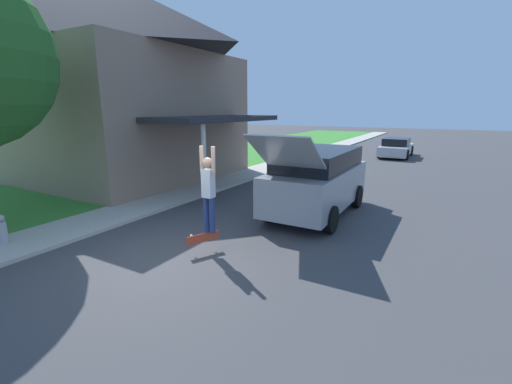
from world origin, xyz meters
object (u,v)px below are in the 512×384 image
suv_parked (317,180)px  fire_hydrant (2,230)px  car_down_street (396,148)px  skateboard (203,238)px  skateboarder (208,189)px

suv_parked → fire_hydrant: 8.49m
car_down_street → skateboard: size_ratio=5.86×
skateboarder → suv_parked: bearing=74.7°
skateboarder → skateboard: bearing=-135.2°
car_down_street → skateboarder: (-1.30, -19.70, 0.89)m
skateboard → fire_hydrant: size_ratio=1.06×
skateboarder → fire_hydrant: size_ratio=2.77×
car_down_street → skateboarder: skateboarder is taller
suv_parked → fire_hydrant: size_ratio=7.43×
car_down_street → skateboard: 19.87m
fire_hydrant → skateboarder: bearing=26.4°
fire_hydrant → skateboard: bearing=25.8°
car_down_street → fire_hydrant: (-5.81, -21.94, -0.18)m
skateboard → skateboarder: bearing=44.8°
suv_parked → fire_hydrant: (-5.63, -6.32, -0.66)m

